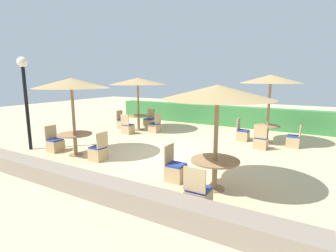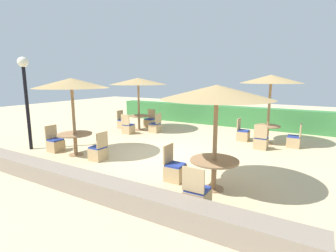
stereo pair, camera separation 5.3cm
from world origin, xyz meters
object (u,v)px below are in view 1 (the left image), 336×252
(round_table_front_left, at_px, (75,138))
(round_table_back_left, at_px, (139,119))
(parasol_front_right, at_px, (217,93))
(patio_chair_front_right_south, at_px, (198,197))
(patio_chair_front_left_west, at_px, (55,144))
(parasol_back_left, at_px, (138,81))
(patio_chair_back_right_east, at_px, (294,140))
(parasol_back_right, at_px, (271,79))
(patio_chair_back_left_south, at_px, (128,128))
(patio_chair_front_right_west, at_px, (175,171))
(round_table_back_right, at_px, (267,130))
(patio_chair_front_left_east, at_px, (98,152))
(patio_chair_back_right_west, at_px, (242,134))
(patio_chair_back_right_south, at_px, (261,142))
(patio_chair_back_left_east, at_px, (155,127))
(parasol_front_left, at_px, (71,84))
(round_table_front_right, at_px, (215,166))
(lamp_post, at_px, (25,85))
(patio_chair_back_left_west, at_px, (123,123))
(patio_chair_back_left_north, at_px, (149,122))

(round_table_front_left, bearing_deg, round_table_back_left, 99.02)
(parasol_front_right, distance_m, patio_chair_front_right_south, 2.29)
(patio_chair_front_left_west, distance_m, parasol_back_left, 5.09)
(patio_chair_back_right_east, bearing_deg, parasol_back_right, 87.26)
(round_table_back_left, distance_m, patio_chair_back_left_south, 0.99)
(patio_chair_front_right_west, height_order, round_table_back_right, patio_chair_front_right_west)
(patio_chair_front_left_east, bearing_deg, patio_chair_front_right_south, -107.88)
(round_table_back_left, height_order, patio_chair_back_right_west, patio_chair_back_right_west)
(patio_chair_back_right_south, bearing_deg, patio_chair_front_left_east, -136.20)
(patio_chair_back_right_south, bearing_deg, parasol_back_left, 174.76)
(patio_chair_back_right_south, relative_size, patio_chair_back_right_east, 1.00)
(parasol_front_right, relative_size, round_table_back_right, 2.67)
(parasol_back_right, distance_m, round_table_back_right, 1.97)
(patio_chair_back_right_west, relative_size, patio_chair_back_right_east, 1.00)
(patio_chair_front_left_west, height_order, patio_chair_back_left_east, same)
(round_table_back_left, xyz_separation_m, patio_chair_back_right_east, (7.02, 0.32, -0.31))
(parasol_front_left, distance_m, round_table_front_right, 5.37)
(lamp_post, height_order, patio_chair_back_right_east, lamp_post)
(patio_chair_back_left_south, height_order, patio_chair_back_right_west, same)
(lamp_post, bearing_deg, parasol_back_right, 35.49)
(patio_chair_front_left_east, bearing_deg, patio_chair_back_left_south, 25.65)
(parasol_back_right, bearing_deg, lamp_post, -144.51)
(patio_chair_back_left_south, xyz_separation_m, parasol_front_right, (5.71, -3.85, 2.02))
(patio_chair_back_left_east, xyz_separation_m, round_table_front_right, (4.77, -4.73, 0.32))
(patio_chair_back_right_south, relative_size, patio_chair_back_right_west, 1.00)
(patio_chair_back_left_south, relative_size, patio_chair_back_left_west, 1.00)
(parasol_front_left, distance_m, parasol_front_right, 5.05)
(round_table_front_right, bearing_deg, patio_chair_back_right_south, 86.99)
(parasol_back_left, height_order, patio_chair_back_left_east, parasol_back_left)
(parasol_front_right, bearing_deg, patio_chair_back_right_south, 86.99)
(patio_chair_front_right_south, bearing_deg, patio_chair_back_right_west, 96.85)
(patio_chair_back_left_west, height_order, patio_chair_back_right_west, same)
(round_table_front_left, xyz_separation_m, patio_chair_front_right_west, (3.99, -0.24, -0.34))
(lamp_post, distance_m, patio_chair_back_right_east, 10.04)
(round_table_front_left, bearing_deg, patio_chair_back_right_west, 48.84)
(lamp_post, relative_size, parasol_front_right, 1.31)
(lamp_post, xyz_separation_m, patio_chair_back_right_south, (7.30, 4.33, -2.09))
(parasol_front_left, bearing_deg, round_table_front_left, 0.00)
(patio_chair_back_left_north, bearing_deg, round_table_front_right, 135.27)
(round_table_back_left, relative_size, patio_chair_back_left_south, 1.08)
(patio_chair_back_right_south, height_order, patio_chair_back_right_east, same)
(parasol_front_right, distance_m, patio_chair_back_right_east, 5.63)
(lamp_post, relative_size, patio_chair_front_right_south, 3.57)
(round_table_back_left, bearing_deg, patio_chair_front_right_west, -45.45)
(patio_chair_back_left_west, bearing_deg, lamp_post, -3.72)
(parasol_front_left, relative_size, patio_chair_back_left_north, 2.79)
(round_table_front_left, xyz_separation_m, parasol_front_right, (5.05, -0.23, 1.68))
(patio_chair_back_right_east, bearing_deg, lamp_post, 121.94)
(patio_chair_back_left_south, bearing_deg, parasol_front_left, -79.57)
(patio_chair_front_right_south, bearing_deg, patio_chair_front_left_east, 162.12)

